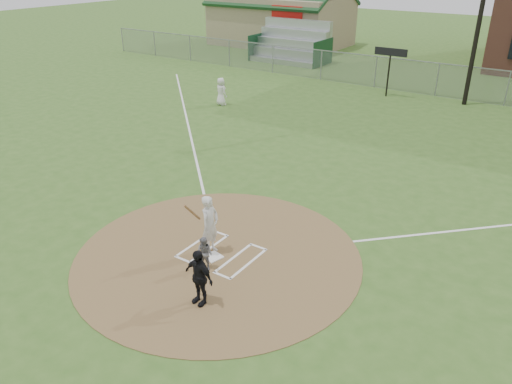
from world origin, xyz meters
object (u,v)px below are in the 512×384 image
Objects in this scene: home_plate at (213,257)px; umpire at (199,277)px; batter_at_plate at (210,225)px; ondeck_player at (221,92)px; catcher at (205,254)px.

umpire is (1.02, -1.81, 0.76)m from home_plate.
home_plate is 0.95m from batter_at_plate.
home_plate is at bearing -40.57° from batter_at_plate.
ondeck_player is 16.01m from batter_at_plate.
umpire reaches higher than catcher.
catcher is 0.99m from batter_at_plate.
batter_at_plate is at bearing 139.43° from home_plate.
ondeck_player is (-10.76, 14.88, 0.00)m from umpire.
ondeck_player is at bearing 131.75° from umpire.
catcher is 1.49m from umpire.
umpire is at bearing -58.09° from batter_at_plate.
catcher is 0.64× the size of ondeck_player.
batter_at_plate is (-0.22, 0.19, 0.91)m from home_plate.
batter_at_plate is (-1.25, 2.00, 0.15)m from umpire.
home_plate is 0.26× the size of batter_at_plate.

